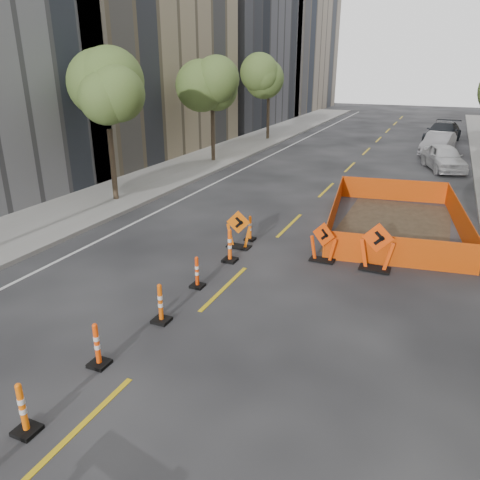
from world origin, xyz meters
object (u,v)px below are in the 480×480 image
at_px(channelizer_3, 160,303).
at_px(channelizer_4, 197,272).
at_px(channelizer_5, 230,245).
at_px(chevron_sign_left, 239,229).
at_px(parked_car_near, 444,158).
at_px(parked_car_mid, 438,144).
at_px(parked_car_far, 443,133).
at_px(chevron_sign_center, 323,242).
at_px(chevron_sign_right, 377,247).
at_px(channelizer_1, 23,408).
at_px(channelizer_2, 97,345).
at_px(channelizer_6, 250,228).

bearing_deg(channelizer_3, channelizer_4, 92.94).
bearing_deg(channelizer_5, chevron_sign_left, 100.39).
bearing_deg(parked_car_near, channelizer_4, -125.03).
relative_size(channelizer_3, channelizer_5, 0.94).
xyz_separation_m(channelizer_5, parked_car_near, (5.90, 17.57, 0.20)).
height_order(channelizer_5, parked_car_mid, parked_car_mid).
bearing_deg(parked_car_far, channelizer_4, -93.12).
bearing_deg(chevron_sign_center, chevron_sign_right, 16.76).
bearing_deg(channelizer_1, parked_car_mid, 79.96).
distance_m(channelizer_3, parked_car_mid, 27.36).
relative_size(channelizer_1, channelizer_5, 0.93).
xyz_separation_m(channelizer_2, parked_car_near, (6.11, 23.75, 0.24)).
bearing_deg(chevron_sign_left, channelizer_4, -102.75).
distance_m(channelizer_6, chevron_sign_left, 0.88).
bearing_deg(chevron_sign_left, channelizer_1, -104.53).
bearing_deg(parked_car_far, parked_car_mid, -84.05).
height_order(channelizer_2, parked_car_far, parked_car_far).
bearing_deg(chevron_sign_right, channelizer_3, -138.14).
relative_size(channelizer_6, parked_car_mid, 0.20).
relative_size(channelizer_3, channelizer_4, 1.11).
height_order(channelizer_4, parked_car_far, parked_car_far).
xyz_separation_m(channelizer_2, channelizer_4, (0.13, 4.12, -0.04)).
height_order(channelizer_3, channelizer_6, channelizer_3).
bearing_deg(channelizer_6, channelizer_3, -88.36).
xyz_separation_m(channelizer_1, channelizer_5, (0.09, 8.23, 0.04)).
bearing_deg(parked_car_far, chevron_sign_right, -85.07).
bearing_deg(chevron_sign_left, channelizer_5, -94.92).
bearing_deg(parked_car_mid, chevron_sign_left, -95.51).
bearing_deg(channelizer_3, chevron_sign_left, 92.71).
distance_m(channelizer_2, parked_car_mid, 29.43).
bearing_deg(channelizer_6, parked_car_far, 77.89).
bearing_deg(channelizer_3, chevron_sign_center, 63.07).
distance_m(channelizer_4, channelizer_6, 4.12).
xyz_separation_m(channelizer_6, chevron_sign_center, (2.89, -0.84, 0.21)).
distance_m(channelizer_1, channelizer_6, 10.29).
distance_m(channelizer_6, parked_car_mid, 21.39).
xyz_separation_m(channelizer_5, chevron_sign_left, (-0.22, 1.21, 0.12)).
distance_m(chevron_sign_right, parked_car_mid, 21.57).
relative_size(chevron_sign_right, parked_car_near, 0.35).
height_order(channelizer_3, chevron_sign_left, chevron_sign_left).
xyz_separation_m(channelizer_4, chevron_sign_left, (-0.15, 3.27, 0.20)).
xyz_separation_m(chevron_sign_left, parked_car_mid, (5.61, 21.50, 0.09)).
height_order(channelizer_6, chevron_sign_left, chevron_sign_left).
height_order(channelizer_2, chevron_sign_left, chevron_sign_left).
height_order(chevron_sign_left, chevron_sign_center, chevron_sign_left).
height_order(channelizer_5, parked_car_near, parked_car_near).
bearing_deg(channelizer_1, chevron_sign_center, 73.31).
bearing_deg(channelizer_3, parked_car_mid, 78.71).
height_order(channelizer_1, channelizer_5, channelizer_5).
height_order(channelizer_4, chevron_sign_left, chevron_sign_left).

